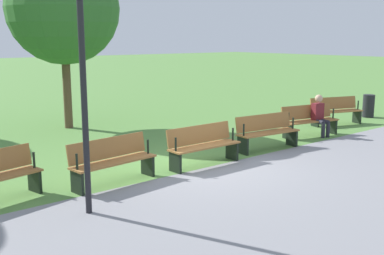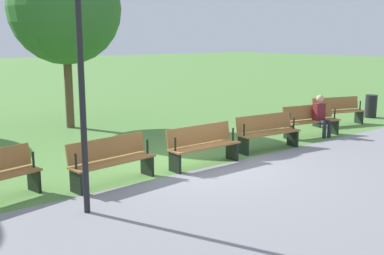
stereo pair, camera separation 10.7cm
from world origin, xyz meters
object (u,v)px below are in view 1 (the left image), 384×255
bench_3 (203,144)px  person_seated (320,114)px  lamp_post (81,39)px  trash_bin (368,106)px  tree_1 (63,8)px  bench_1 (309,120)px  bench_0 (336,110)px  bench_4 (112,160)px  bench_2 (267,131)px

bench_3 → person_seated: bearing=-176.7°
lamp_post → trash_bin: size_ratio=4.96×
tree_1 → trash_bin: size_ratio=6.67×
tree_1 → trash_bin: tree_1 is taller
bench_1 → tree_1: bearing=-37.1°
bench_0 → bench_4: 8.88m
bench_1 → bench_3: same height
bench_0 → bench_3: size_ratio=1.03×
tree_1 → bench_1: bearing=131.0°
person_seated → bench_4: bearing=13.1°
trash_bin → tree_1: bearing=-28.2°
bench_4 → person_seated: (-6.90, -0.15, 0.16)m
bench_4 → bench_2: bearing=174.1°
person_seated → lamp_post: lamp_post is taller
bench_3 → tree_1: size_ratio=0.33×
bench_2 → bench_0: bearing=-162.2°
bench_3 → bench_4: size_ratio=0.98×
trash_bin → bench_4: bearing=5.2°
bench_0 → lamp_post: lamp_post is taller
bench_1 → bench_2: 2.24m
bench_0 → tree_1: tree_1 is taller
bench_1 → person_seated: (-0.22, 0.19, 0.16)m
bench_4 → lamp_post: lamp_post is taller
bench_0 → bench_1: (2.16, 0.57, 0.00)m
tree_1 → bench_0: bearing=144.4°
bench_1 → trash_bin: size_ratio=2.28×
trash_bin → bench_2: bearing=8.7°
bench_0 → bench_2: bearing=29.6°
bench_3 → bench_4: bearing=-3.0°
bench_1 → bench_0: bearing=-153.3°
bench_0 → person_seated: size_ratio=1.54×
bench_3 → tree_1: tree_1 is taller
tree_1 → lamp_post: 7.70m
bench_4 → tree_1: size_ratio=0.34×
bench_2 → tree_1: 7.26m
person_seated → lamp_post: size_ratio=0.30×
bench_4 → trash_bin: bearing=179.3°
bench_4 → trash_bin: 11.05m
bench_0 → bench_2: 4.47m
person_seated → tree_1: bearing=-36.8°
bench_3 → person_seated: size_ratio=1.49×
bench_0 → bench_3: 6.68m
trash_bin → bench_1: bearing=8.6°
bench_1 → trash_bin: 4.38m
tree_1 → trash_bin: bearing=151.8°
bench_2 → tree_1: (2.66, -5.94, 3.21)m
person_seated → bench_1: bearing=-28.8°
bench_2 → trash_bin: bench_2 is taller
bench_0 → bench_3: same height
tree_1 → lamp_post: (2.90, 7.08, -0.89)m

